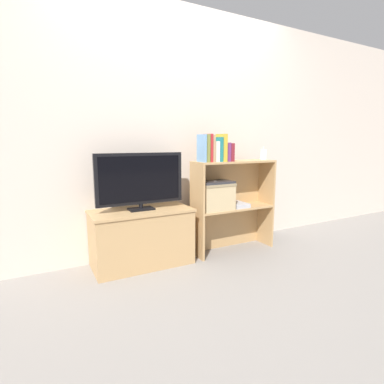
{
  "coord_description": "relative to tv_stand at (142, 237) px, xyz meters",
  "views": [
    {
      "loc": [
        -1.29,
        -2.29,
        1.1
      ],
      "look_at": [
        0.0,
        0.13,
        0.64
      ],
      "focal_mm": 28.0,
      "sensor_mm": 36.0,
      "label": 1
    }
  ],
  "objects": [
    {
      "name": "ground_plane",
      "position": [
        0.47,
        -0.21,
        -0.26
      ],
      "size": [
        16.0,
        16.0,
        0.0
      ],
      "primitive_type": "plane",
      "color": "gray"
    },
    {
      "name": "wall_back",
      "position": [
        0.47,
        0.24,
        0.94
      ],
      "size": [
        10.0,
        0.05,
        2.4
      ],
      "color": "beige",
      "rests_on": "ground_plane"
    },
    {
      "name": "tv_stand",
      "position": [
        0.0,
        0.0,
        0.0
      ],
      "size": [
        0.89,
        0.44,
        0.51
      ],
      "color": "tan",
      "rests_on": "ground_plane"
    },
    {
      "name": "tv",
      "position": [
        -0.0,
        -0.0,
        0.52
      ],
      "size": [
        0.78,
        0.14,
        0.5
      ],
      "color": "black",
      "rests_on": "tv_stand"
    },
    {
      "name": "bookshelf_lower_tier",
      "position": [
        0.95,
        -0.02,
        0.03
      ],
      "size": [
        0.86,
        0.27,
        0.45
      ],
      "color": "tan",
      "rests_on": "ground_plane"
    },
    {
      "name": "bookshelf_upper_tier",
      "position": [
        0.95,
        -0.02,
        0.49
      ],
      "size": [
        0.86,
        0.27,
        0.47
      ],
      "color": "tan",
      "rests_on": "bookshelf_lower_tier"
    },
    {
      "name": "book_skyblue",
      "position": [
        0.56,
        -0.1,
        0.79
      ],
      "size": [
        0.02,
        0.15,
        0.25
      ],
      "color": "#709ECC",
      "rests_on": "bookshelf_upper_tier"
    },
    {
      "name": "book_olive",
      "position": [
        0.59,
        -0.1,
        0.79
      ],
      "size": [
        0.03,
        0.16,
        0.25
      ],
      "color": "olive",
      "rests_on": "bookshelf_upper_tier"
    },
    {
      "name": "book_crimson",
      "position": [
        0.62,
        -0.1,
        0.79
      ],
      "size": [
        0.02,
        0.15,
        0.26
      ],
      "color": "#B22328",
      "rests_on": "bookshelf_upper_tier"
    },
    {
      "name": "book_tan",
      "position": [
        0.65,
        -0.1,
        0.79
      ],
      "size": [
        0.03,
        0.13,
        0.25
      ],
      "color": "tan",
      "rests_on": "bookshelf_upper_tier"
    },
    {
      "name": "book_ivory",
      "position": [
        0.69,
        -0.1,
        0.76
      ],
      "size": [
        0.04,
        0.14,
        0.19
      ],
      "color": "silver",
      "rests_on": "bookshelf_upper_tier"
    },
    {
      "name": "book_teal",
      "position": [
        0.73,
        -0.1,
        0.78
      ],
      "size": [
        0.04,
        0.13,
        0.23
      ],
      "color": "#1E7075",
      "rests_on": "bookshelf_upper_tier"
    },
    {
      "name": "book_mustard",
      "position": [
        0.77,
        -0.1,
        0.79
      ],
      "size": [
        0.04,
        0.16,
        0.26
      ],
      "color": "gold",
      "rests_on": "bookshelf_upper_tier"
    },
    {
      "name": "book_plum",
      "position": [
        0.82,
        -0.1,
        0.75
      ],
      "size": [
        0.03,
        0.15,
        0.18
      ],
      "color": "#6B2D66",
      "rests_on": "bookshelf_upper_tier"
    },
    {
      "name": "book_maroon",
      "position": [
        0.85,
        -0.1,
        0.75
      ],
      "size": [
        0.04,
        0.16,
        0.17
      ],
      "color": "maroon",
      "rests_on": "bookshelf_upper_tier"
    },
    {
      "name": "baby_monitor",
      "position": [
        1.32,
        -0.08,
        0.72
      ],
      "size": [
        0.05,
        0.04,
        0.14
      ],
      "color": "white",
      "rests_on": "bookshelf_upper_tier"
    },
    {
      "name": "storage_basket_left",
      "position": [
        0.72,
        -0.09,
        0.34
      ],
      "size": [
        0.33,
        0.23,
        0.26
      ],
      "color": "tan",
      "rests_on": "bookshelf_lower_tier"
    },
    {
      "name": "laptop",
      "position": [
        0.72,
        -0.09,
        0.47
      ],
      "size": [
        0.33,
        0.22,
        0.02
      ],
      "color": "#2D2D33",
      "rests_on": "storage_basket_left"
    },
    {
      "name": "magazine_stack",
      "position": [
        0.99,
        -0.09,
        0.22
      ],
      "size": [
        0.17,
        0.23,
        0.04
      ],
      "color": "#B2B2B7",
      "rests_on": "bookshelf_lower_tier"
    }
  ]
}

